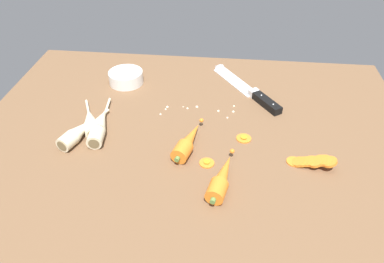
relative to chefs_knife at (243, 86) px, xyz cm
name	(u,v)px	position (x,y,z in cm)	size (l,w,h in cm)	color
ground_plane	(193,137)	(-13.55, -24.81, -2.65)	(120.00, 90.00, 4.00)	brown
chefs_knife	(243,86)	(0.00, 0.00, 0.00)	(22.65, 30.38, 4.18)	silver
whole_carrot	(188,142)	(-14.00, -31.91, 1.45)	(7.69, 17.69, 4.20)	orange
whole_carrot_second	(222,178)	(-4.95, -44.15, 1.45)	(7.14, 17.90, 4.20)	orange
parsnip_front	(99,127)	(-38.43, -27.90, 1.33)	(5.39, 22.63, 4.00)	beige
parsnip_mid_left	(78,132)	(-43.24, -30.94, 1.33)	(8.83, 19.06, 4.00)	beige
parsnip_mid_right	(91,121)	(-41.55, -25.88, 1.33)	(9.80, 17.71, 4.00)	beige
carrot_slice_stack	(312,161)	(16.41, -35.38, 0.71)	(11.46, 5.32, 3.85)	orange
carrot_slice_stray_near	(207,162)	(-8.80, -37.32, -0.29)	(3.71, 3.71, 0.70)	orange
carrot_slice_stray_mid	(244,138)	(0.23, -26.65, -0.29)	(3.98, 3.98, 0.70)	orange
prep_bowl	(126,77)	(-37.87, -0.97, 1.50)	(11.00, 11.00, 4.00)	white
mince_crumbs	(199,109)	(-12.88, -14.21, -0.29)	(21.72, 7.11, 0.82)	beige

